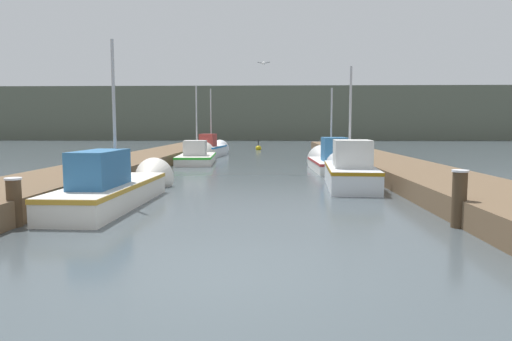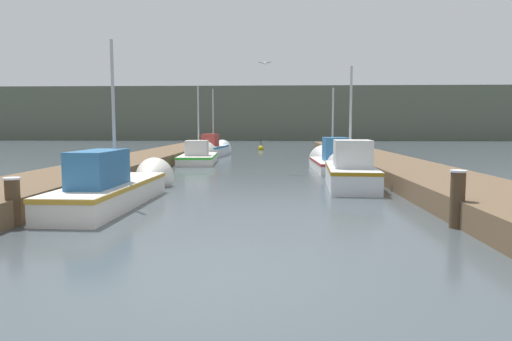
{
  "view_description": "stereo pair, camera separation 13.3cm",
  "coord_description": "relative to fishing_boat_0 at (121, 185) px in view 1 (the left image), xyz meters",
  "views": [
    {
      "loc": [
        0.65,
        -5.97,
        2.0
      ],
      "look_at": [
        0.18,
        8.41,
        0.58
      ],
      "focal_mm": 32.0,
      "sensor_mm": 36.0,
      "label": 1
    },
    {
      "loc": [
        0.78,
        -5.97,
        2.0
      ],
      "look_at": [
        0.18,
        8.41,
        0.58
      ],
      "focal_mm": 32.0,
      "sensor_mm": 36.0,
      "label": 2
    }
  ],
  "objects": [
    {
      "name": "distant_shore_ridge",
      "position": [
        3.29,
        58.01,
        3.24
      ],
      "size": [
        120.0,
        16.0,
        7.35
      ],
      "color": "#565B4C",
      "rests_on": "ground_plane"
    },
    {
      "name": "fishing_boat_1",
      "position": [
        6.57,
        3.57,
        0.08
      ],
      "size": [
        1.82,
        5.39,
        4.28
      ],
      "rotation": [
        0.0,
        0.0,
        -0.07
      ],
      "color": "silver",
      "rests_on": "ground_plane"
    },
    {
      "name": "fishing_boat_2",
      "position": [
        6.64,
        9.15,
        -0.04
      ],
      "size": [
        1.79,
        5.37,
        4.21
      ],
      "rotation": [
        0.0,
        0.0,
        0.03
      ],
      "color": "silver",
      "rests_on": "ground_plane"
    },
    {
      "name": "fishing_boat_4",
      "position": [
        0.06,
        18.2,
        0.03
      ],
      "size": [
        1.85,
        5.41,
        4.68
      ],
      "rotation": [
        0.0,
        0.0,
        -0.1
      ],
      "color": "silver",
      "rests_on": "ground_plane"
    },
    {
      "name": "mooring_piling_2",
      "position": [
        7.64,
        -2.85,
        0.14
      ],
      "size": [
        0.32,
        0.32,
        1.14
      ],
      "color": "#473523",
      "rests_on": "ground_plane"
    },
    {
      "name": "channel_buoy",
      "position": [
        2.93,
        25.69,
        -0.29
      ],
      "size": [
        0.47,
        0.47,
        0.97
      ],
      "color": "gold",
      "rests_on": "ground_plane"
    },
    {
      "name": "mooring_piling_1",
      "position": [
        7.59,
        9.32,
        0.19
      ],
      "size": [
        0.28,
        0.28,
        1.22
      ],
      "color": "#473523",
      "rests_on": "ground_plane"
    },
    {
      "name": "seagull_lead",
      "position": [
        3.63,
        7.92,
        4.21
      ],
      "size": [
        0.55,
        0.29,
        0.12
      ],
      "rotation": [
        0.0,
        0.0,
        6.24
      ],
      "color": "white"
    },
    {
      "name": "fishing_boat_3",
      "position": [
        -0.07,
        13.17,
        -0.1
      ],
      "size": [
        2.1,
        5.69,
        4.71
      ],
      "rotation": [
        0.0,
        0.0,
        0.06
      ],
      "color": "silver",
      "rests_on": "ground_plane"
    },
    {
      "name": "mooring_piling_0",
      "position": [
        -1.14,
        -3.05,
        0.06
      ],
      "size": [
        0.32,
        0.32,
        0.98
      ],
      "color": "#473523",
      "rests_on": "ground_plane"
    },
    {
      "name": "dock_right",
      "position": [
        9.04,
        10.17,
        -0.16
      ],
      "size": [
        2.78,
        40.0,
        0.54
      ],
      "color": "brown",
      "rests_on": "ground_plane"
    },
    {
      "name": "dock_left",
      "position": [
        -2.45,
        10.17,
        -0.16
      ],
      "size": [
        2.78,
        40.0,
        0.54
      ],
      "color": "brown",
      "rests_on": "ground_plane"
    },
    {
      "name": "fishing_boat_0",
      "position": [
        0.0,
        0.0,
        0.0
      ],
      "size": [
        1.54,
        6.43,
        4.5
      ],
      "rotation": [
        0.0,
        0.0,
        -0.03
      ],
      "color": "silver",
      "rests_on": "ground_plane"
    },
    {
      "name": "ground_plane",
      "position": [
        3.29,
        -5.83,
        -0.43
      ],
      "size": [
        200.0,
        200.0,
        0.0
      ],
      "color": "#424C51"
    }
  ]
}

